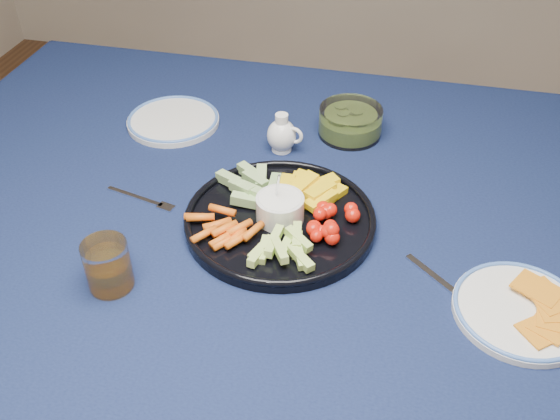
% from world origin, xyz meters
% --- Properties ---
extents(dining_table, '(1.67, 1.07, 0.75)m').
position_xyz_m(dining_table, '(0.00, 0.00, 0.66)').
color(dining_table, '#4C3119').
rests_on(dining_table, ground).
extents(crudite_platter, '(0.33, 0.33, 0.11)m').
position_xyz_m(crudite_platter, '(-0.06, -0.07, 0.77)').
color(crudite_platter, black).
rests_on(crudite_platter, dining_table).
extents(creamer_pitcher, '(0.07, 0.06, 0.08)m').
position_xyz_m(creamer_pitcher, '(-0.11, 0.16, 0.78)').
color(creamer_pitcher, white).
rests_on(creamer_pitcher, dining_table).
extents(pickle_bowl, '(0.13, 0.13, 0.06)m').
position_xyz_m(pickle_bowl, '(0.01, 0.25, 0.77)').
color(pickle_bowl, silver).
rests_on(pickle_bowl, dining_table).
extents(cheese_plate, '(0.20, 0.20, 0.02)m').
position_xyz_m(cheese_plate, '(0.33, -0.18, 0.76)').
color(cheese_plate, silver).
rests_on(cheese_plate, dining_table).
extents(juice_tumbler, '(0.07, 0.07, 0.08)m').
position_xyz_m(juice_tumbler, '(-0.28, -0.27, 0.78)').
color(juice_tumbler, silver).
rests_on(juice_tumbler, dining_table).
extents(fork_left, '(0.14, 0.05, 0.00)m').
position_xyz_m(fork_left, '(-0.31, -0.06, 0.75)').
color(fork_left, silver).
rests_on(fork_left, dining_table).
extents(fork_right, '(0.15, 0.13, 0.00)m').
position_xyz_m(fork_right, '(0.24, -0.17, 0.75)').
color(fork_right, silver).
rests_on(fork_right, dining_table).
extents(side_plate_extra, '(0.20, 0.20, 0.02)m').
position_xyz_m(side_plate_extra, '(-0.36, 0.21, 0.75)').
color(side_plate_extra, silver).
rests_on(side_plate_extra, dining_table).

